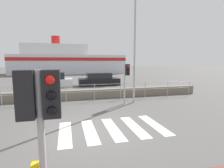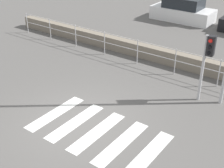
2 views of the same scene
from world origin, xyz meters
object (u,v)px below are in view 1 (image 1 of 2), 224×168
at_px(streetlamp, 136,35).
at_px(ferry_boat, 67,61).
at_px(parked_car_black, 99,80).
at_px(parked_car_white, 53,81).
at_px(traffic_light_far, 126,75).
at_px(traffic_light_near, 40,109).

height_order(streetlamp, ferry_boat, ferry_boat).
bearing_deg(ferry_boat, parked_car_black, -81.25).
height_order(streetlamp, parked_car_white, streetlamp).
bearing_deg(parked_car_white, parked_car_black, -0.00).
height_order(streetlamp, parked_car_black, streetlamp).
bearing_deg(streetlamp, parked_car_white, 122.04).
relative_size(traffic_light_far, parked_car_white, 0.63).
xyz_separation_m(traffic_light_far, ferry_boat, (-3.23, 29.61, 0.80)).
distance_m(traffic_light_far, ferry_boat, 29.79).
bearing_deg(traffic_light_far, streetlamp, 9.19).
distance_m(streetlamp, parked_car_black, 9.54).
relative_size(traffic_light_near, traffic_light_far, 1.02).
bearing_deg(traffic_light_far, ferry_boat, 96.23).
bearing_deg(traffic_light_near, ferry_boat, 88.94).
distance_m(traffic_light_near, ferry_boat, 37.05).
xyz_separation_m(traffic_light_near, traffic_light_far, (3.92, 7.43, -0.14)).
bearing_deg(parked_car_white, streetlamp, -57.96).
bearing_deg(traffic_light_far, parked_car_black, 90.30).
bearing_deg(streetlamp, traffic_light_near, -121.06).
height_order(traffic_light_near, streetlamp, streetlamp).
relative_size(streetlamp, parked_car_white, 1.78).
distance_m(traffic_light_near, parked_car_black, 16.84).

